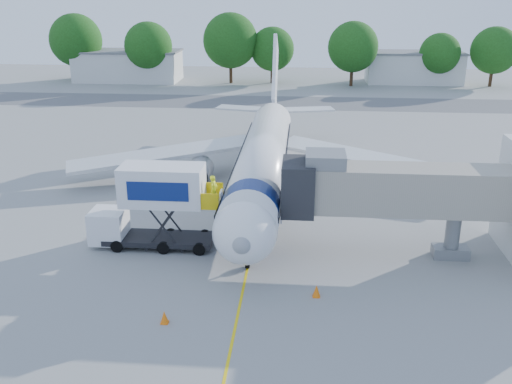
# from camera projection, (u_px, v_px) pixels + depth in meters

# --- Properties ---
(ground) EXTENTS (160.00, 160.00, 0.00)m
(ground) POSITION_uv_depth(u_px,v_px,m) (260.00, 210.00, 43.26)
(ground) COLOR gray
(ground) RESTS_ON ground
(guidance_line) EXTENTS (0.15, 70.00, 0.01)m
(guidance_line) POSITION_uv_depth(u_px,v_px,m) (260.00, 209.00, 43.26)
(guidance_line) COLOR yellow
(guidance_line) RESTS_ON ground
(taxiway_strip) EXTENTS (120.00, 10.00, 0.01)m
(taxiway_strip) POSITION_uv_depth(u_px,v_px,m) (282.00, 103.00, 82.59)
(taxiway_strip) COLOR #59595B
(taxiway_strip) RESTS_ON ground
(aircraft) EXTENTS (34.17, 37.73, 11.35)m
(aircraft) POSITION_uv_depth(u_px,v_px,m) (264.00, 157.00, 46.11)
(aircraft) COLOR white
(aircraft) RESTS_ON ground
(jet_bridge) EXTENTS (13.90, 3.20, 6.60)m
(jet_bridge) POSITION_uv_depth(u_px,v_px,m) (382.00, 190.00, 34.60)
(jet_bridge) COLOR gray
(jet_bridge) RESTS_ON ground
(catering_hiloader) EXTENTS (8.50, 2.44, 5.50)m
(catering_hiloader) POSITION_uv_depth(u_px,v_px,m) (153.00, 207.00, 36.25)
(catering_hiloader) COLOR black
(catering_hiloader) RESTS_ON ground
(ground_tug) EXTENTS (3.28, 1.91, 1.26)m
(ground_tug) POSITION_uv_depth(u_px,v_px,m) (209.00, 364.00, 24.56)
(ground_tug) COLOR white
(ground_tug) RESTS_ON ground
(safety_cone_a) EXTENTS (0.44, 0.44, 0.70)m
(safety_cone_a) POSITION_uv_depth(u_px,v_px,m) (316.00, 291.00, 31.07)
(safety_cone_a) COLOR orange
(safety_cone_a) RESTS_ON ground
(safety_cone_b) EXTENTS (0.43, 0.43, 0.69)m
(safety_cone_b) POSITION_uv_depth(u_px,v_px,m) (164.00, 317.00, 28.63)
(safety_cone_b) COLOR orange
(safety_cone_b) RESTS_ON ground
(outbuilding_left) EXTENTS (18.40, 8.40, 5.30)m
(outbuilding_left) POSITION_uv_depth(u_px,v_px,m) (128.00, 65.00, 100.73)
(outbuilding_left) COLOR silver
(outbuilding_left) RESTS_ON ground
(outbuilding_right) EXTENTS (16.40, 7.40, 5.30)m
(outbuilding_right) POSITION_uv_depth(u_px,v_px,m) (414.00, 67.00, 98.70)
(outbuilding_right) COLOR silver
(outbuilding_right) RESTS_ON ground
(tree_a) EXTENTS (9.05, 9.05, 11.54)m
(tree_a) POSITION_uv_depth(u_px,v_px,m) (76.00, 40.00, 99.45)
(tree_a) COLOR #382314
(tree_a) RESTS_ON ground
(tree_b) EXTENTS (8.11, 8.11, 10.34)m
(tree_b) POSITION_uv_depth(u_px,v_px,m) (148.00, 46.00, 97.11)
(tree_b) COLOR #382314
(tree_b) RESTS_ON ground
(tree_c) EXTENTS (9.28, 9.28, 11.83)m
(tree_c) POSITION_uv_depth(u_px,v_px,m) (230.00, 41.00, 96.68)
(tree_c) COLOR #382314
(tree_c) RESTS_ON ground
(tree_d) EXTENTS (7.44, 7.44, 9.49)m
(tree_d) POSITION_uv_depth(u_px,v_px,m) (272.00, 49.00, 97.42)
(tree_d) COLOR #382314
(tree_d) RESTS_ON ground
(tree_e) EXTENTS (8.30, 8.30, 10.59)m
(tree_e) POSITION_uv_depth(u_px,v_px,m) (353.00, 47.00, 94.22)
(tree_e) COLOR #382314
(tree_e) RESTS_ON ground
(tree_f) EXTENTS (6.79, 6.79, 8.65)m
(tree_f) POSITION_uv_depth(u_px,v_px,m) (440.00, 54.00, 95.34)
(tree_f) COLOR #382314
(tree_f) RESTS_ON ground
(tree_g) EXTENTS (7.68, 7.68, 9.80)m
(tree_g) POSITION_uv_depth(u_px,v_px,m) (495.00, 50.00, 93.68)
(tree_g) COLOR #382314
(tree_g) RESTS_ON ground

